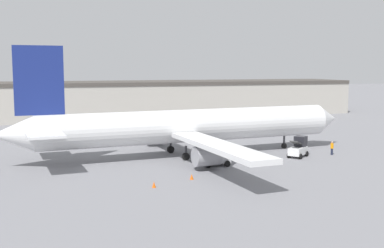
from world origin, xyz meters
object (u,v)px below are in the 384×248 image
belt_loader_truck (299,148)px  safety_cone_near (154,185)px  ground_crew_worker (332,148)px  safety_cone_far (192,177)px  baggage_tug (218,155)px  airplane (184,126)px

belt_loader_truck → safety_cone_near: bearing=165.8°
ground_crew_worker → safety_cone_far: 21.69m
safety_cone_near → ground_crew_worker: bearing=20.0°
baggage_tug → safety_cone_near: size_ratio=5.89×
baggage_tug → belt_loader_truck: belt_loader_truck is taller
safety_cone_near → safety_cone_far: size_ratio=1.00×
airplane → safety_cone_near: size_ratio=81.04×
ground_crew_worker → baggage_tug: baggage_tug is taller
airplane → belt_loader_truck: bearing=-24.5°
baggage_tug → safety_cone_near: baggage_tug is taller
airplane → ground_crew_worker: size_ratio=26.54×
belt_loader_truck → safety_cone_far: bearing=165.8°
airplane → belt_loader_truck: (13.03, -4.75, -2.55)m
ground_crew_worker → safety_cone_near: bearing=92.5°
ground_crew_worker → safety_cone_near: size_ratio=3.05×
ground_crew_worker → belt_loader_truck: belt_loader_truck is taller
airplane → belt_loader_truck: airplane is taller
safety_cone_near → belt_loader_truck: bearing=24.3°
airplane → baggage_tug: size_ratio=13.77×
ground_crew_worker → safety_cone_far: bearing=91.5°
ground_crew_worker → belt_loader_truck: size_ratio=0.52×
airplane → safety_cone_far: (-2.87, -11.91, -3.40)m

